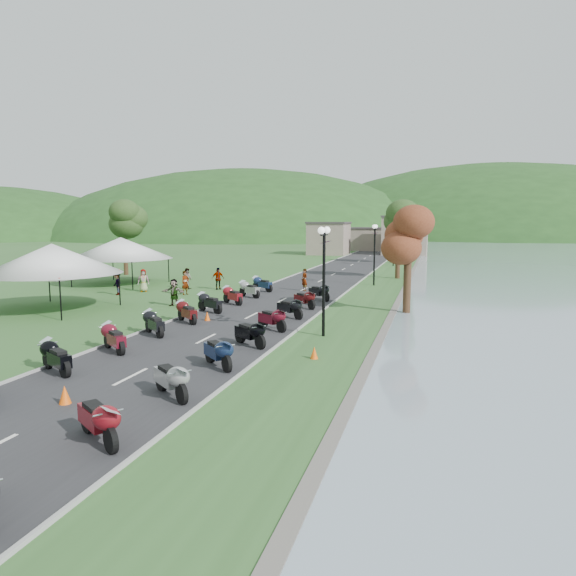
% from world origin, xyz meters
% --- Properties ---
extents(road, '(7.00, 120.00, 0.02)m').
position_xyz_m(road, '(0.00, 40.00, 0.01)').
color(road, '#2D2D2F').
rests_on(road, ground).
extents(hills_backdrop, '(360.00, 120.00, 76.00)m').
position_xyz_m(hills_backdrop, '(0.00, 200.00, 0.00)').
color(hills_backdrop, '#285621').
rests_on(hills_backdrop, ground).
extents(far_building, '(18.00, 16.00, 5.00)m').
position_xyz_m(far_building, '(-2.00, 85.00, 2.50)').
color(far_building, gray).
rests_on(far_building, ground).
extents(moto_row_left, '(2.60, 40.53, 1.10)m').
position_xyz_m(moto_row_left, '(-2.68, 12.85, 0.55)').
color(moto_row_left, '#331411').
rests_on(moto_row_left, ground).
extents(moto_row_right, '(2.60, 32.71, 1.10)m').
position_xyz_m(moto_row_right, '(2.29, 13.63, 0.55)').
color(moto_row_right, '#331411').
rests_on(moto_row_right, ground).
extents(vendor_tent_main, '(5.37, 5.37, 4.00)m').
position_xyz_m(vendor_tent_main, '(-12.07, 20.59, 2.00)').
color(vendor_tent_main, silver).
rests_on(vendor_tent_main, ground).
extents(vendor_tent_side, '(5.68, 5.68, 4.00)m').
position_xyz_m(vendor_tent_side, '(-15.68, 32.90, 2.00)').
color(vendor_tent_side, silver).
rests_on(vendor_tent_side, ground).
extents(tree_lakeside, '(2.67, 2.67, 7.42)m').
position_xyz_m(tree_lakeside, '(8.35, 25.51, 3.71)').
color(tree_lakeside, '#335221').
rests_on(tree_lakeside, ground).
extents(pedestrian_a, '(0.67, 0.77, 1.75)m').
position_xyz_m(pedestrian_a, '(-7.59, 28.72, 0.00)').
color(pedestrian_a, slate).
rests_on(pedestrian_a, ground).
extents(pedestrian_b, '(0.90, 0.66, 1.66)m').
position_xyz_m(pedestrian_b, '(-8.98, 31.72, 0.00)').
color(pedestrian_b, slate).
rests_on(pedestrian_b, ground).
extents(pedestrian_c, '(1.14, 1.00, 1.67)m').
position_xyz_m(pedestrian_c, '(-12.30, 27.23, 0.00)').
color(pedestrian_c, slate).
rests_on(pedestrian_c, ground).
extents(traffic_cone_near, '(0.36, 0.36, 0.56)m').
position_xyz_m(traffic_cone_near, '(-0.35, 7.18, 0.28)').
color(traffic_cone_near, '#F2590C').
rests_on(traffic_cone_near, ground).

